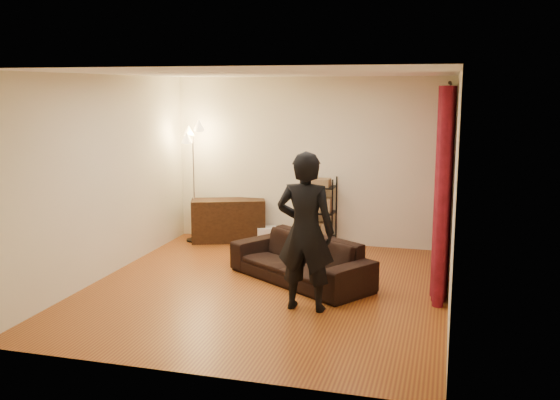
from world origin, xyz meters
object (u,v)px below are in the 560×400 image
(wire_shelf, at_px, (318,212))
(floor_lamp, at_px, (194,184))
(storage_boxes, at_px, (266,235))
(media_cabinet, at_px, (228,220))
(sofa, at_px, (300,259))
(person, at_px, (305,232))

(wire_shelf, bearing_deg, floor_lamp, -160.52)
(storage_boxes, distance_m, floor_lamp, 1.46)
(media_cabinet, xyz_separation_m, floor_lamp, (-0.54, -0.14, 0.61))
(wire_shelf, distance_m, floor_lamp, 2.11)
(sofa, bearing_deg, media_cabinet, 166.29)
(media_cabinet, relative_size, wire_shelf, 1.07)
(person, bearing_deg, wire_shelf, -79.95)
(person, xyz_separation_m, storage_boxes, (-1.32, 2.88, -0.79))
(wire_shelf, height_order, floor_lamp, floor_lamp)
(sofa, bearing_deg, floor_lamp, 176.65)
(storage_boxes, distance_m, wire_shelf, 0.98)
(sofa, height_order, floor_lamp, floor_lamp)
(sofa, height_order, person, person)
(sofa, height_order, storage_boxes, sofa)
(sofa, relative_size, floor_lamp, 1.06)
(person, xyz_separation_m, media_cabinet, (-1.96, 2.82, -0.57))
(media_cabinet, xyz_separation_m, wire_shelf, (1.52, 0.05, 0.21))
(person, relative_size, storage_boxes, 5.75)
(sofa, distance_m, wire_shelf, 1.90)
(media_cabinet, distance_m, wire_shelf, 1.53)
(sofa, relative_size, person, 1.11)
(person, relative_size, wire_shelf, 1.63)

